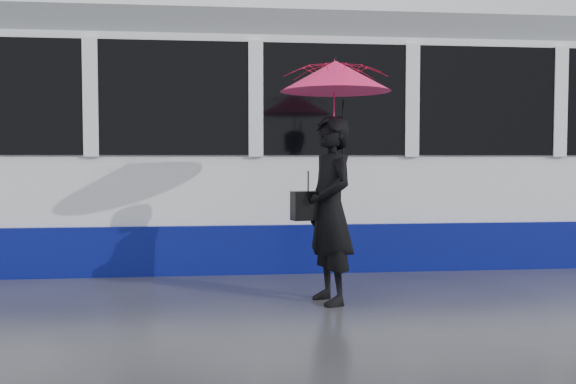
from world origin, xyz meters
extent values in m
plane|color=#27272C|center=(0.00, 0.00, 0.00)|extent=(90.00, 90.00, 0.00)
cube|color=#3F3D38|center=(0.00, 1.78, 0.01)|extent=(34.00, 0.07, 0.02)
cube|color=#3F3D38|center=(0.00, 3.22, 0.01)|extent=(34.00, 0.07, 0.02)
cube|color=white|center=(0.73, 2.50, 1.52)|extent=(24.00, 2.40, 2.95)
cube|color=navy|center=(0.73, 2.50, 0.31)|extent=(24.00, 2.56, 0.62)
cube|color=black|center=(0.73, 2.50, 2.20)|extent=(23.00, 2.48, 1.40)
cube|color=slate|center=(0.73, 2.50, 3.17)|extent=(23.60, 2.20, 0.35)
imported|color=black|center=(0.87, -0.42, 0.94)|extent=(0.62, 0.78, 1.88)
imported|color=#DC124D|center=(0.92, -0.42, 1.98)|extent=(1.27, 1.28, 0.94)
cone|color=#DC124D|center=(0.92, -0.42, 2.28)|extent=(1.36, 1.36, 0.31)
cylinder|color=black|center=(0.92, -0.42, 2.45)|extent=(0.01, 0.01, 0.07)
cylinder|color=black|center=(1.00, -0.40, 1.63)|extent=(0.02, 0.02, 0.82)
cube|color=black|center=(0.65, -0.40, 0.99)|extent=(0.36, 0.23, 0.29)
cylinder|color=black|center=(0.65, -0.40, 1.22)|extent=(0.01, 0.01, 0.18)
camera|label=1|loc=(-0.25, -6.74, 1.46)|focal=40.00mm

